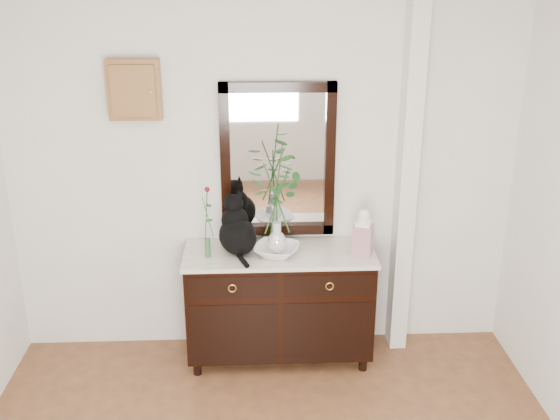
{
  "coord_description": "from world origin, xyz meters",
  "views": [
    {
      "loc": [
        -0.08,
        -2.42,
        2.73
      ],
      "look_at": [
        0.1,
        1.63,
        1.2
      ],
      "focal_mm": 42.0,
      "sensor_mm": 36.0,
      "label": 1
    }
  ],
  "objects_px": {
    "sideboard": "(279,300)",
    "ginger_jar": "(363,231)",
    "cat": "(237,225)",
    "lotus_bowl": "(277,250)"
  },
  "relations": [
    {
      "from": "sideboard",
      "to": "ginger_jar",
      "type": "relative_size",
      "value": 3.87
    },
    {
      "from": "sideboard",
      "to": "cat",
      "type": "xyz_separation_m",
      "value": [
        -0.29,
        0.01,
        0.58
      ]
    },
    {
      "from": "sideboard",
      "to": "lotus_bowl",
      "type": "bearing_deg",
      "value": -110.43
    },
    {
      "from": "sideboard",
      "to": "cat",
      "type": "distance_m",
      "value": 0.65
    },
    {
      "from": "lotus_bowl",
      "to": "ginger_jar",
      "type": "relative_size",
      "value": 0.88
    },
    {
      "from": "cat",
      "to": "ginger_jar",
      "type": "relative_size",
      "value": 1.19
    },
    {
      "from": "cat",
      "to": "ginger_jar",
      "type": "height_order",
      "value": "cat"
    },
    {
      "from": "lotus_bowl",
      "to": "cat",
      "type": "bearing_deg",
      "value": 166.9
    },
    {
      "from": "sideboard",
      "to": "cat",
      "type": "relative_size",
      "value": 3.25
    },
    {
      "from": "cat",
      "to": "lotus_bowl",
      "type": "height_order",
      "value": "cat"
    }
  ]
}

